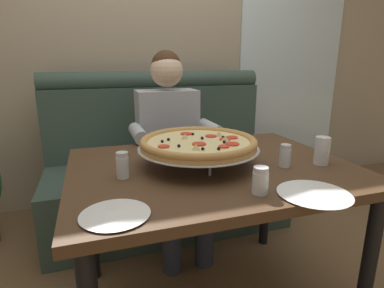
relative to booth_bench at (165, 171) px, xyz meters
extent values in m
cube|color=tan|center=(0.00, 0.57, 1.00)|extent=(6.00, 0.12, 2.80)
cube|color=white|center=(1.40, 0.50, 1.00)|extent=(1.10, 0.02, 2.80)
cube|color=#384C42|center=(0.00, -0.13, -0.17)|extent=(1.70, 0.60, 0.46)
cube|color=#384C42|center=(0.00, 0.26, 0.29)|extent=(1.70, 0.18, 0.65)
cylinder|color=#384C42|center=(0.00, 0.26, 0.66)|extent=(1.70, 0.14, 0.14)
cube|color=#4C331E|center=(0.00, -0.94, 0.33)|extent=(1.24, 0.94, 0.04)
cylinder|color=black|center=(0.55, -1.34, -0.04)|extent=(0.06, 0.06, 0.71)
cylinder|color=black|center=(-0.55, -0.54, -0.04)|extent=(0.06, 0.06, 0.71)
cylinder|color=black|center=(0.55, -0.54, -0.04)|extent=(0.06, 0.06, 0.71)
cube|color=#2D3342|center=(-0.02, -0.38, 0.14)|extent=(0.34, 0.40, 0.15)
cylinder|color=#2D3342|center=(-0.12, -0.63, -0.17)|extent=(0.11, 0.11, 0.46)
cylinder|color=#2D3342|center=(0.08, -0.63, -0.17)|extent=(0.11, 0.11, 0.46)
cube|color=#B2B7C1|center=(-0.02, -0.16, 0.34)|extent=(0.40, 0.22, 0.56)
cylinder|color=#B2B7C1|center=(-0.25, -0.38, 0.39)|extent=(0.08, 0.28, 0.08)
cylinder|color=#B2B7C1|center=(0.21, -0.38, 0.39)|extent=(0.08, 0.28, 0.08)
sphere|color=beige|center=(-0.02, -0.18, 0.75)|extent=(0.21, 0.21, 0.21)
sphere|color=#472D19|center=(-0.02, -0.17, 0.78)|extent=(0.19, 0.19, 0.19)
cylinder|color=silver|center=(-0.06, -1.06, 0.39)|extent=(0.01, 0.01, 0.08)
cylinder|color=silver|center=(-0.18, -0.85, 0.39)|extent=(0.01, 0.01, 0.08)
cylinder|color=silver|center=(0.06, -0.85, 0.39)|extent=(0.01, 0.01, 0.08)
torus|color=silver|center=(-0.06, -0.92, 0.43)|extent=(0.29, 0.29, 0.01)
cylinder|color=silver|center=(-0.06, -0.92, 0.43)|extent=(0.54, 0.54, 0.00)
cylinder|color=tan|center=(-0.06, -0.92, 0.45)|extent=(0.51, 0.51, 0.02)
torus|color=tan|center=(-0.06, -0.92, 0.46)|extent=(0.52, 0.52, 0.03)
cylinder|color=beige|center=(-0.06, -0.92, 0.46)|extent=(0.45, 0.45, 0.01)
cylinder|color=red|center=(-0.07, -0.78, 0.47)|extent=(0.05, 0.05, 0.01)
cylinder|color=red|center=(0.01, -1.05, 0.47)|extent=(0.04, 0.04, 0.01)
cylinder|color=red|center=(0.06, -1.02, 0.47)|extent=(0.06, 0.06, 0.01)
cylinder|color=red|center=(-0.08, -0.98, 0.47)|extent=(0.06, 0.06, 0.01)
cylinder|color=red|center=(0.11, -0.92, 0.47)|extent=(0.05, 0.05, 0.01)
cylinder|color=red|center=(-0.23, -0.97, 0.47)|extent=(0.05, 0.05, 0.01)
cylinder|color=red|center=(0.02, -0.86, 0.47)|extent=(0.05, 0.05, 0.01)
cylinder|color=red|center=(0.06, -0.94, 0.47)|extent=(0.05, 0.05, 0.01)
sphere|color=black|center=(0.03, -0.99, 0.47)|extent=(0.01, 0.01, 0.01)
sphere|color=black|center=(-0.17, -0.99, 0.47)|extent=(0.01, 0.01, 0.01)
sphere|color=black|center=(-0.22, -0.90, 0.47)|extent=(0.01, 0.01, 0.01)
sphere|color=black|center=(-0.05, -0.81, 0.47)|extent=(0.01, 0.01, 0.01)
sphere|color=black|center=(0.06, -0.91, 0.47)|extent=(0.01, 0.01, 0.01)
sphere|color=black|center=(-0.03, -1.08, 0.47)|extent=(0.01, 0.01, 0.01)
sphere|color=black|center=(-0.09, -1.06, 0.47)|extent=(0.01, 0.01, 0.01)
sphere|color=black|center=(-0.03, -0.90, 0.47)|extent=(0.01, 0.01, 0.01)
sphere|color=black|center=(-0.18, -0.87, 0.47)|extent=(0.01, 0.01, 0.01)
cone|color=#CCC675|center=(-0.10, -0.86, 0.48)|extent=(0.04, 0.04, 0.02)
cone|color=#CCC675|center=(0.05, -0.96, 0.48)|extent=(0.04, 0.04, 0.02)
cone|color=#CCC675|center=(0.06, -0.87, 0.48)|extent=(0.04, 0.04, 0.02)
cone|color=#CCC675|center=(-0.11, -1.05, 0.48)|extent=(0.04, 0.04, 0.02)
cylinder|color=white|center=(-0.40, -0.98, 0.40)|extent=(0.05, 0.05, 0.09)
cylinder|color=silver|center=(-0.40, -0.98, 0.38)|extent=(0.04, 0.04, 0.05)
cylinder|color=silver|center=(-0.40, -0.98, 0.45)|extent=(0.05, 0.05, 0.02)
cylinder|color=white|center=(0.30, -1.06, 0.39)|extent=(0.05, 0.05, 0.08)
cylinder|color=#A82D19|center=(0.30, -1.06, 0.37)|extent=(0.04, 0.04, 0.04)
cylinder|color=silver|center=(0.30, -1.06, 0.45)|extent=(0.05, 0.05, 0.02)
cylinder|color=white|center=(0.04, -1.28, 0.39)|extent=(0.06, 0.06, 0.08)
cylinder|color=#4C6633|center=(0.04, -1.28, 0.38)|extent=(0.05, 0.05, 0.05)
cylinder|color=silver|center=(0.04, -1.28, 0.44)|extent=(0.05, 0.05, 0.02)
cylinder|color=white|center=(-0.46, -1.29, 0.36)|extent=(0.15, 0.15, 0.01)
cone|color=white|center=(-0.46, -1.29, 0.37)|extent=(0.21, 0.21, 0.01)
cylinder|color=white|center=(0.22, -1.35, 0.36)|extent=(0.18, 0.18, 0.01)
cone|color=white|center=(0.22, -1.35, 0.37)|extent=(0.26, 0.26, 0.01)
cylinder|color=silver|center=(0.47, -1.08, 0.42)|extent=(0.07, 0.07, 0.13)
cylinder|color=gold|center=(0.47, -1.08, 0.39)|extent=(0.06, 0.06, 0.08)
camera|label=1|loc=(-0.50, -2.17, 0.81)|focal=28.87mm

